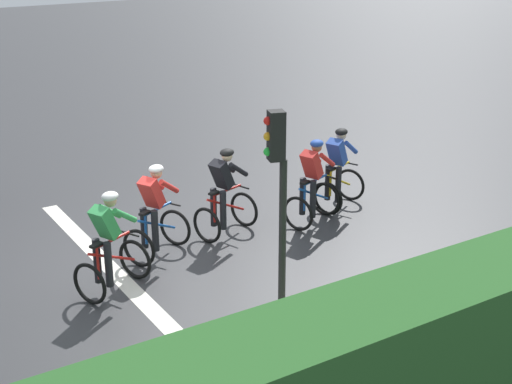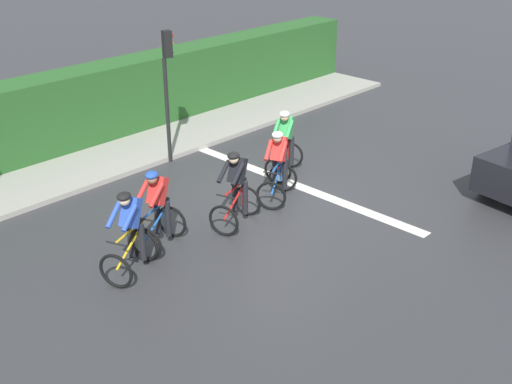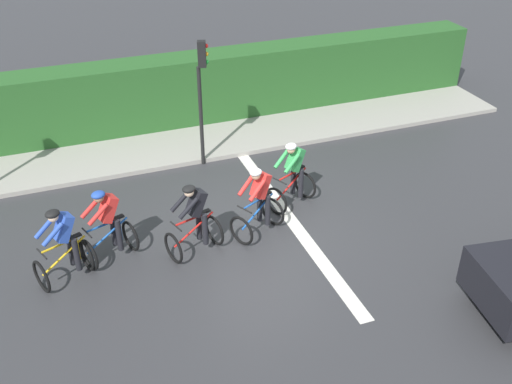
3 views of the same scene
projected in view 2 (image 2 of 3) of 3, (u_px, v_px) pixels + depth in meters
The scene contains 11 objects.
ground_plane at pixel (276, 195), 14.66m from camera, with size 80.00×80.00×0.00m, color #333335.
sidewalk_kerb at pixel (87, 162), 16.30m from camera, with size 2.80×22.47×0.12m, color #9E998E.
stone_wall_low at pixel (67, 143), 16.75m from camera, with size 0.44×22.47×0.65m, color gray.
hedge_wall at pixel (57, 115), 16.63m from camera, with size 1.10×22.47×2.08m, color #265623.
road_marking_stop_line at pixel (297, 185), 15.13m from camera, with size 7.00×0.30×0.01m, color silver.
cyclist_lead at pixel (131, 234), 11.37m from camera, with size 1.03×1.26×1.66m.
cyclist_second at pixel (157, 211), 12.19m from camera, with size 1.00×1.24×1.66m.
cyclist_mid at pixel (236, 190), 13.04m from camera, with size 0.97×1.23×1.66m.
cyclist_fourth at pixel (278, 167), 14.11m from camera, with size 1.10×1.27×1.66m.
cyclist_trailing at pixel (285, 144), 15.37m from camera, with size 1.07×1.26×1.66m.
traffic_light_near_crossing at pixel (168, 77), 15.55m from camera, with size 0.25×0.31×3.34m.
Camera 2 is at (-8.81, 9.84, 6.37)m, focal length 44.67 mm.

